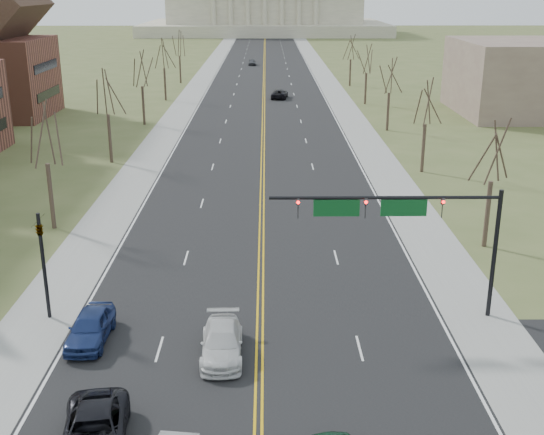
{
  "coord_description": "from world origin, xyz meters",
  "views": [
    {
      "loc": [
        0.36,
        -20.05,
        17.18
      ],
      "look_at": [
        0.72,
        21.51,
        3.0
      ],
      "focal_mm": 45.0,
      "sensor_mm": 36.0,
      "label": 1
    }
  ],
  "objects_px": {
    "car_sb_outer_second": "(90,327)",
    "car_far_sb": "(252,62)",
    "signal_left": "(42,254)",
    "car_sb_inner_second": "(222,342)",
    "car_far_nb": "(280,94)",
    "signal_mast": "(402,217)",
    "car_sb_outer_lead": "(94,432)"
  },
  "relations": [
    {
      "from": "car_far_nb",
      "to": "car_sb_outer_second",
      "type": "bearing_deg",
      "value": 89.26
    },
    {
      "from": "car_sb_inner_second",
      "to": "car_far_sb",
      "type": "relative_size",
      "value": 1.2
    },
    {
      "from": "car_sb_outer_lead",
      "to": "car_sb_outer_second",
      "type": "height_order",
      "value": "car_sb_outer_second"
    },
    {
      "from": "car_far_nb",
      "to": "car_far_sb",
      "type": "relative_size",
      "value": 1.24
    },
    {
      "from": "signal_mast",
      "to": "car_sb_outer_lead",
      "type": "height_order",
      "value": "signal_mast"
    },
    {
      "from": "car_far_nb",
      "to": "car_far_sb",
      "type": "distance_m",
      "value": 48.38
    },
    {
      "from": "signal_mast",
      "to": "car_sb_inner_second",
      "type": "bearing_deg",
      "value": -155.89
    },
    {
      "from": "car_sb_outer_lead",
      "to": "car_sb_inner_second",
      "type": "height_order",
      "value": "car_sb_outer_lead"
    },
    {
      "from": "car_sb_inner_second",
      "to": "car_far_nb",
      "type": "relative_size",
      "value": 0.97
    },
    {
      "from": "car_far_nb",
      "to": "signal_mast",
      "type": "bearing_deg",
      "value": 100.97
    },
    {
      "from": "signal_mast",
      "to": "car_far_sb",
      "type": "height_order",
      "value": "signal_mast"
    },
    {
      "from": "car_sb_outer_second",
      "to": "car_far_sb",
      "type": "bearing_deg",
      "value": 88.3
    },
    {
      "from": "car_sb_outer_second",
      "to": "signal_mast",
      "type": "bearing_deg",
      "value": 10.25
    },
    {
      "from": "signal_mast",
      "to": "car_sb_inner_second",
      "type": "relative_size",
      "value": 2.46
    },
    {
      "from": "car_sb_outer_second",
      "to": "car_far_sb",
      "type": "relative_size",
      "value": 1.13
    },
    {
      "from": "car_sb_outer_second",
      "to": "car_far_nb",
      "type": "bearing_deg",
      "value": 82.88
    },
    {
      "from": "signal_left",
      "to": "car_far_nb",
      "type": "xyz_separation_m",
      "value": [
        14.03,
        76.22,
        -3.0
      ]
    },
    {
      "from": "signal_mast",
      "to": "car_far_sb",
      "type": "bearing_deg",
      "value": 94.72
    },
    {
      "from": "car_sb_outer_lead",
      "to": "car_sb_outer_second",
      "type": "relative_size",
      "value": 1.17
    },
    {
      "from": "car_far_nb",
      "to": "car_far_sb",
      "type": "bearing_deg",
      "value": -76.37
    },
    {
      "from": "signal_left",
      "to": "car_far_nb",
      "type": "bearing_deg",
      "value": 79.57
    },
    {
      "from": "signal_left",
      "to": "car_sb_inner_second",
      "type": "distance_m",
      "value": 10.94
    },
    {
      "from": "signal_mast",
      "to": "car_sb_outer_second",
      "type": "xyz_separation_m",
      "value": [
        -16.03,
        -2.64,
        -4.96
      ]
    },
    {
      "from": "car_sb_outer_lead",
      "to": "car_sb_outer_second",
      "type": "xyz_separation_m",
      "value": [
        -2.22,
        8.53,
        0.04
      ]
    },
    {
      "from": "signal_left",
      "to": "car_far_sb",
      "type": "height_order",
      "value": "signal_left"
    },
    {
      "from": "car_sb_outer_second",
      "to": "car_far_nb",
      "type": "xyz_separation_m",
      "value": [
        11.11,
        78.86,
        -0.08
      ]
    },
    {
      "from": "signal_left",
      "to": "car_far_nb",
      "type": "distance_m",
      "value": 77.56
    },
    {
      "from": "signal_left",
      "to": "car_sb_outer_lead",
      "type": "distance_m",
      "value": 12.64
    },
    {
      "from": "car_sb_outer_second",
      "to": "car_far_nb",
      "type": "distance_m",
      "value": 79.64
    },
    {
      "from": "signal_left",
      "to": "car_far_sb",
      "type": "bearing_deg",
      "value": 86.0
    },
    {
      "from": "car_far_sb",
      "to": "car_sb_outer_second",
      "type": "bearing_deg",
      "value": -94.68
    },
    {
      "from": "signal_mast",
      "to": "car_far_nb",
      "type": "height_order",
      "value": "signal_mast"
    }
  ]
}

